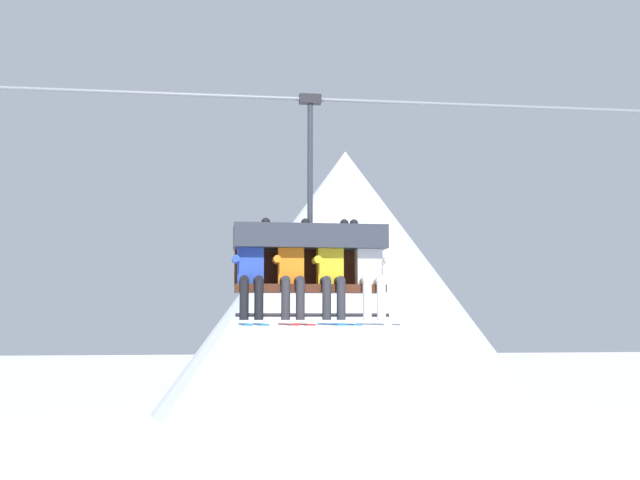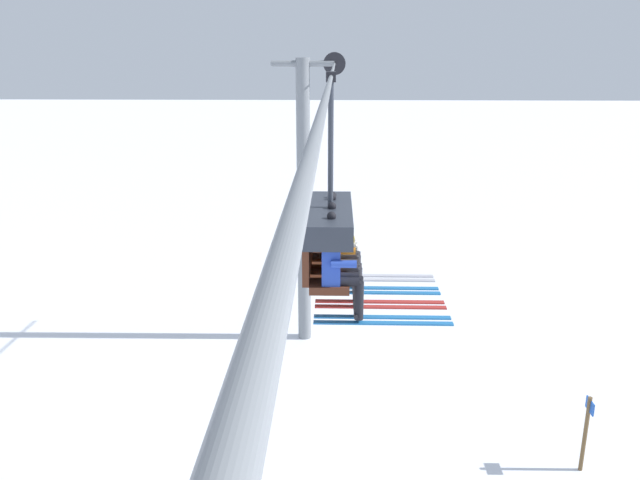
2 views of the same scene
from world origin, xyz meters
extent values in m
cone|color=silver|center=(6.80, 30.84, 6.84)|extent=(19.92, 19.92, 13.68)
cylinder|color=slate|center=(1.24, -0.80, 7.53)|extent=(18.45, 0.05, 0.05)
cube|color=#512819|center=(1.04, -0.80, 5.10)|extent=(1.88, 0.48, 0.10)
cube|color=#512819|center=(1.04, -0.52, 5.38)|extent=(1.88, 0.08, 0.45)
cube|color=#2D333D|center=(1.04, -0.74, 5.75)|extent=(1.91, 0.68, 0.30)
cylinder|color=black|center=(1.04, -1.12, 4.77)|extent=(1.88, 0.04, 0.04)
cylinder|color=#2D333D|center=(1.04, -0.80, 6.69)|extent=(0.07, 0.07, 1.58)
cube|color=black|center=(1.04, -0.80, 7.53)|extent=(0.28, 0.12, 0.12)
cube|color=#2847B7|center=(0.29, -0.82, 5.41)|extent=(0.32, 0.22, 0.52)
sphere|color=black|center=(0.29, -0.82, 5.77)|extent=(0.22, 0.22, 0.22)
ellipsoid|color=black|center=(0.29, -0.92, 5.77)|extent=(0.17, 0.04, 0.08)
cylinder|color=black|center=(0.20, -0.99, 5.19)|extent=(0.11, 0.34, 0.11)
cylinder|color=black|center=(0.38, -0.99, 5.19)|extent=(0.11, 0.34, 0.11)
cylinder|color=black|center=(0.20, -1.16, 4.95)|extent=(0.11, 0.11, 0.48)
cylinder|color=black|center=(0.38, -1.16, 4.95)|extent=(0.11, 0.11, 0.48)
cube|color=#1E6BB2|center=(0.20, -1.46, 4.66)|extent=(0.09, 1.70, 0.02)
cube|color=#1E6BB2|center=(0.38, -1.46, 4.66)|extent=(0.09, 1.70, 0.02)
cylinder|color=#2847B7|center=(0.10, -0.97, 5.45)|extent=(0.09, 0.30, 0.09)
cylinder|color=#2847B7|center=(0.48, -0.82, 5.76)|extent=(0.09, 0.09, 0.30)
sphere|color=black|center=(0.48, -0.82, 5.93)|extent=(0.11, 0.11, 0.11)
cube|color=orange|center=(0.79, -0.82, 5.41)|extent=(0.32, 0.22, 0.52)
sphere|color=maroon|center=(0.79, -0.82, 5.77)|extent=(0.22, 0.22, 0.22)
ellipsoid|color=black|center=(0.79, -0.92, 5.77)|extent=(0.17, 0.04, 0.08)
cylinder|color=#2D2D33|center=(0.70, -0.99, 5.19)|extent=(0.11, 0.34, 0.11)
cylinder|color=#2D2D33|center=(0.88, -0.99, 5.19)|extent=(0.11, 0.34, 0.11)
cylinder|color=#2D2D33|center=(0.70, -1.16, 4.95)|extent=(0.11, 0.11, 0.48)
cylinder|color=#2D2D33|center=(0.88, -1.16, 4.95)|extent=(0.11, 0.11, 0.48)
cube|color=#B22823|center=(0.70, -1.46, 4.66)|extent=(0.09, 1.70, 0.02)
cube|color=#B22823|center=(0.88, -1.46, 4.66)|extent=(0.09, 1.70, 0.02)
cylinder|color=orange|center=(0.60, -0.97, 5.45)|extent=(0.09, 0.30, 0.09)
cylinder|color=orange|center=(0.98, -0.82, 5.76)|extent=(0.09, 0.09, 0.30)
sphere|color=black|center=(0.98, -0.82, 5.93)|extent=(0.11, 0.11, 0.11)
cube|color=yellow|center=(1.29, -0.82, 5.41)|extent=(0.32, 0.22, 0.52)
sphere|color=maroon|center=(1.29, -0.82, 5.77)|extent=(0.22, 0.22, 0.22)
ellipsoid|color=black|center=(1.29, -0.92, 5.77)|extent=(0.17, 0.04, 0.08)
cylinder|color=#2D2D33|center=(1.20, -0.99, 5.19)|extent=(0.11, 0.34, 0.11)
cylinder|color=#2D2D33|center=(1.37, -0.99, 5.19)|extent=(0.11, 0.34, 0.11)
cylinder|color=#2D2D33|center=(1.20, -1.16, 4.95)|extent=(0.11, 0.11, 0.48)
cylinder|color=#2D2D33|center=(1.37, -1.16, 4.95)|extent=(0.11, 0.11, 0.48)
cube|color=#1E6BB2|center=(1.20, -1.46, 4.66)|extent=(0.09, 1.70, 0.02)
cube|color=#1E6BB2|center=(1.37, -1.46, 4.66)|extent=(0.09, 1.70, 0.02)
cylinder|color=yellow|center=(1.10, -0.97, 5.45)|extent=(0.09, 0.30, 0.09)
cylinder|color=yellow|center=(1.47, -0.82, 5.76)|extent=(0.09, 0.09, 0.30)
sphere|color=black|center=(1.47, -0.82, 5.93)|extent=(0.11, 0.11, 0.11)
cube|color=silver|center=(1.79, -0.82, 5.41)|extent=(0.32, 0.22, 0.52)
sphere|color=#284C93|center=(1.79, -0.82, 5.77)|extent=(0.22, 0.22, 0.22)
ellipsoid|color=black|center=(1.79, -0.92, 5.77)|extent=(0.17, 0.04, 0.08)
cylinder|color=silver|center=(1.70, -0.99, 5.19)|extent=(0.11, 0.34, 0.11)
cylinder|color=silver|center=(1.87, -0.99, 5.19)|extent=(0.11, 0.34, 0.11)
cylinder|color=silver|center=(1.70, -1.16, 4.95)|extent=(0.11, 0.11, 0.48)
cylinder|color=silver|center=(1.87, -1.16, 4.95)|extent=(0.11, 0.11, 0.48)
cube|color=#B2B2BC|center=(1.70, -1.46, 4.66)|extent=(0.09, 1.70, 0.02)
cube|color=#B2B2BC|center=(1.87, -1.46, 4.66)|extent=(0.09, 1.70, 0.02)
cylinder|color=silver|center=(1.60, -0.82, 5.76)|extent=(0.09, 0.09, 0.30)
sphere|color=black|center=(1.60, -0.82, 5.93)|extent=(0.11, 0.11, 0.11)
cylinder|color=silver|center=(1.97, -0.97, 5.45)|extent=(0.09, 0.30, 0.09)
camera|label=1|loc=(-0.18, -10.78, 4.71)|focal=45.00mm
camera|label=2|loc=(-6.78, -0.88, 7.83)|focal=35.00mm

